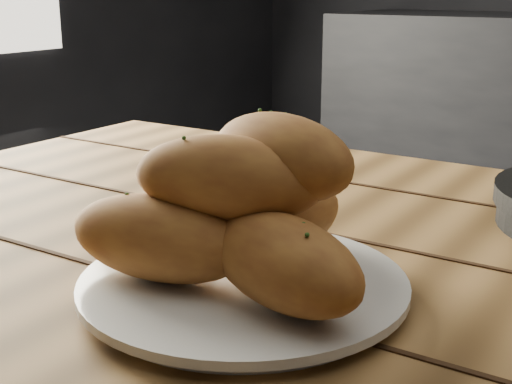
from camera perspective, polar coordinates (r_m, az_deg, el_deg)
name	(u,v)px	position (r m, az deg, el deg)	size (l,w,h in m)	color
table	(365,378)	(0.70, 8.72, -14.47)	(1.46, 0.98, 0.75)	olive
plate	(243,287)	(0.62, -1.01, -7.60)	(0.28, 0.28, 0.02)	silver
bread_rolls	(244,211)	(0.60, -1.00, -1.50)	(0.29, 0.24, 0.14)	#B27431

